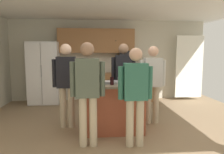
{
  "coord_description": "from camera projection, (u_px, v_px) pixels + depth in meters",
  "views": [
    {
      "loc": [
        -0.49,
        -4.14,
        1.58
      ],
      "look_at": [
        -0.11,
        0.24,
        1.05
      ],
      "focal_mm": 33.53,
      "sensor_mm": 36.0,
      "label": 1
    }
  ],
  "objects": [
    {
      "name": "person_guest_by_door",
      "position": [
        66.0,
        80.0,
        4.3
      ],
      "size": [
        0.57,
        0.23,
        1.74
      ],
      "rotation": [
        0.0,
        0.0,
        -0.26
      ],
      "color": "tan",
      "rests_on": "ground"
    },
    {
      "name": "mug_ceramic_white",
      "position": [
        120.0,
        79.0,
        4.36
      ],
      "size": [
        0.12,
        0.08,
        0.1
      ],
      "color": "white",
      "rests_on": "kitchen_island"
    },
    {
      "name": "cabinet_run_upper",
      "position": [
        96.0,
        41.0,
        6.63
      ],
      "size": [
        2.4,
        0.38,
        0.75
      ],
      "color": "#936038"
    },
    {
      "name": "refrigerator",
      "position": [
        44.0,
        73.0,
        6.39
      ],
      "size": [
        0.9,
        0.76,
        1.88
      ],
      "color": "white",
      "rests_on": "ground"
    },
    {
      "name": "cabinet_run_lower",
      "position": [
        128.0,
        87.0,
        6.77
      ],
      "size": [
        1.8,
        0.63,
        0.9
      ],
      "color": "#936038",
      "rests_on": "ground"
    },
    {
      "name": "person_elder_center",
      "position": [
        88.0,
        87.0,
        3.41
      ],
      "size": [
        0.57,
        0.23,
        1.73
      ],
      "rotation": [
        0.0,
        0.0,
        0.96
      ],
      "color": "tan",
      "rests_on": "ground"
    },
    {
      "name": "serving_tray",
      "position": [
        113.0,
        82.0,
        4.15
      ],
      "size": [
        0.44,
        0.3,
        0.04
      ],
      "color": "#B7B7BC",
      "rests_on": "kitchen_island"
    },
    {
      "name": "person_guest_left",
      "position": [
        135.0,
        91.0,
        3.42
      ],
      "size": [
        0.57,
        0.22,
        1.64
      ],
      "rotation": [
        0.0,
        0.0,
        1.94
      ],
      "color": "tan",
      "rests_on": "ground"
    },
    {
      "name": "french_door_window_panel",
      "position": [
        189.0,
        67.0,
        6.79
      ],
      "size": [
        0.9,
        0.06,
        2.0
      ],
      "primitive_type": "cube",
      "color": "white",
      "rests_on": "ground"
    },
    {
      "name": "kitchen_island",
      "position": [
        113.0,
        107.0,
        4.2
      ],
      "size": [
        1.3,
        0.88,
        0.96
      ],
      "color": "#9E4C33",
      "rests_on": "ground"
    },
    {
      "name": "floor",
      "position": [
        118.0,
        129.0,
        4.32
      ],
      "size": [
        7.04,
        7.04,
        0.0
      ],
      "primitive_type": "plane",
      "color": "#937A5B",
      "rests_on": "ground"
    },
    {
      "name": "microwave_over_range",
      "position": [
        128.0,
        56.0,
        6.68
      ],
      "size": [
        0.56,
        0.4,
        0.32
      ],
      "primitive_type": "cube",
      "color": "black"
    },
    {
      "name": "person_guest_right",
      "position": [
        123.0,
        75.0,
        4.91
      ],
      "size": [
        0.57,
        0.23,
        1.77
      ],
      "rotation": [
        0.0,
        0.0,
        -1.96
      ],
      "color": "#232D4C",
      "rests_on": "ground"
    },
    {
      "name": "glass_pilsner",
      "position": [
        132.0,
        78.0,
        4.29
      ],
      "size": [
        0.07,
        0.07,
        0.16
      ],
      "color": "black",
      "rests_on": "kitchen_island"
    },
    {
      "name": "tumbler_amber",
      "position": [
        99.0,
        79.0,
        4.31
      ],
      "size": [
        0.08,
        0.08,
        0.14
      ],
      "color": "black",
      "rests_on": "kitchen_island"
    },
    {
      "name": "person_host_foreground",
      "position": [
        153.0,
        79.0,
        4.56
      ],
      "size": [
        0.57,
        0.22,
        1.7
      ],
      "rotation": [
        0.0,
        0.0,
        -2.77
      ],
      "color": "tan",
      "rests_on": "ground"
    },
    {
      "name": "glass_dark_ale",
      "position": [
        112.0,
        81.0,
        3.94
      ],
      "size": [
        0.07,
        0.07,
        0.15
      ],
      "color": "black",
      "rests_on": "kitchen_island"
    },
    {
      "name": "mug_blue_stoneware",
      "position": [
        129.0,
        81.0,
        4.02
      ],
      "size": [
        0.13,
        0.09,
        0.11
      ],
      "color": "#4C6B99",
      "rests_on": "kitchen_island"
    },
    {
      "name": "back_wall",
      "position": [
        108.0,
        60.0,
        6.94
      ],
      "size": [
        6.4,
        0.1,
        2.6
      ],
      "primitive_type": "cube",
      "color": "beige",
      "rests_on": "ground"
    }
  ]
}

